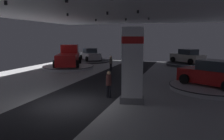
# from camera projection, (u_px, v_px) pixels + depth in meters

# --- Properties ---
(ground) EXTENTS (24.00, 44.00, 0.06)m
(ground) POSITION_uv_depth(u_px,v_px,m) (68.00, 105.00, 11.53)
(ground) COLOR #B2B2B7
(brand_sign_pylon) EXTENTS (1.36, 0.86, 4.04)m
(brand_sign_pylon) POSITION_uv_depth(u_px,v_px,m) (132.00, 65.00, 11.40)
(brand_sign_pylon) COLOR slate
(brand_sign_pylon) RESTS_ON ground
(display_platform_deep_right) EXTENTS (5.08, 5.08, 0.37)m
(display_platform_deep_right) POSITION_uv_depth(u_px,v_px,m) (187.00, 64.00, 27.09)
(display_platform_deep_right) COLOR #333338
(display_platform_deep_right) RESTS_ON ground
(display_car_deep_right) EXTENTS (4.28, 4.20, 1.71)m
(display_car_deep_right) POSITION_uv_depth(u_px,v_px,m) (187.00, 57.00, 26.92)
(display_car_deep_right) COLOR silver
(display_car_deep_right) RESTS_ON display_platform_deep_right
(display_platform_mid_right) EXTENTS (5.49, 5.49, 0.31)m
(display_platform_mid_right) POSITION_uv_depth(u_px,v_px,m) (211.00, 87.00, 14.69)
(display_platform_mid_right) COLOR silver
(display_platform_mid_right) RESTS_ON ground
(display_car_mid_right) EXTENTS (4.52, 3.73, 1.71)m
(display_car_mid_right) POSITION_uv_depth(u_px,v_px,m) (212.00, 74.00, 14.54)
(display_car_mid_right) COLOR red
(display_car_mid_right) RESTS_ON display_platform_mid_right
(display_platform_deep_left) EXTENTS (5.75, 5.75, 0.24)m
(display_platform_deep_left) POSITION_uv_depth(u_px,v_px,m) (90.00, 61.00, 31.51)
(display_platform_deep_left) COLOR #333338
(display_platform_deep_left) RESTS_ON ground
(display_car_deep_left) EXTENTS (4.16, 4.32, 1.71)m
(display_car_deep_left) POSITION_uv_depth(u_px,v_px,m) (90.00, 55.00, 31.41)
(display_car_deep_left) COLOR silver
(display_car_deep_left) RESTS_ON display_platform_deep_left
(display_platform_far_left) EXTENTS (5.68, 5.68, 0.32)m
(display_platform_far_left) POSITION_uv_depth(u_px,v_px,m) (68.00, 67.00, 24.58)
(display_platform_far_left) COLOR silver
(display_platform_far_left) RESTS_ON ground
(pickup_truck_far_left) EXTENTS (4.17, 5.70, 2.30)m
(pickup_truck_far_left) POSITION_uv_depth(u_px,v_px,m) (68.00, 57.00, 24.73)
(pickup_truck_far_left) COLOR red
(pickup_truck_far_left) RESTS_ON display_platform_far_left
(visitor_walking_near) EXTENTS (0.32, 0.32, 1.59)m
(visitor_walking_near) POSITION_uv_depth(u_px,v_px,m) (109.00, 83.00, 12.60)
(visitor_walking_near) COLOR black
(visitor_walking_near) RESTS_ON ground
(visitor_walking_far) EXTENTS (0.32, 0.32, 1.59)m
(visitor_walking_far) POSITION_uv_depth(u_px,v_px,m) (111.00, 62.00, 22.93)
(visitor_walking_far) COLOR black
(visitor_walking_far) RESTS_ON ground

